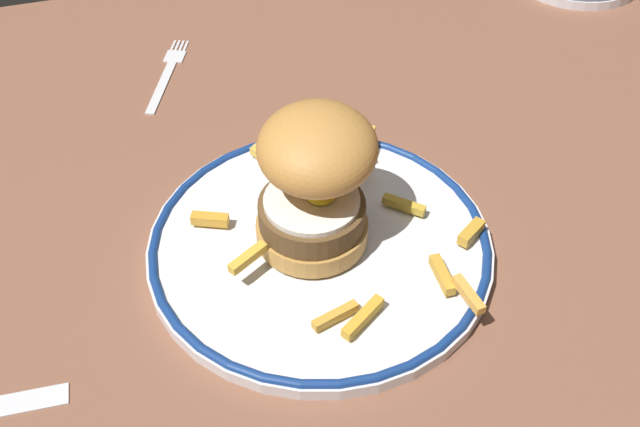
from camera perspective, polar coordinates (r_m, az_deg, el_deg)
The scene contains 5 objects.
ground_plane at distance 70.72cm, azimuth 2.38°, elevation -0.57°, with size 146.60×94.23×4.00cm, color brown.
dinner_plate at distance 64.72cm, azimuth -0.00°, elevation -2.36°, with size 29.71×29.71×1.60cm.
burger at distance 60.64cm, azimuth -0.39°, elevation 2.62°, with size 12.91×13.23×12.09cm.
fries_pile at distance 65.53cm, azimuth 2.09°, elevation 0.47°, with size 24.26×25.19×2.91cm.
fork at distance 87.45cm, azimuth -11.52°, elevation 10.47°, with size 6.89×13.80×0.36cm.
Camera 1 is at (-17.19, -46.62, 48.33)cm, focal length 42.09 mm.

